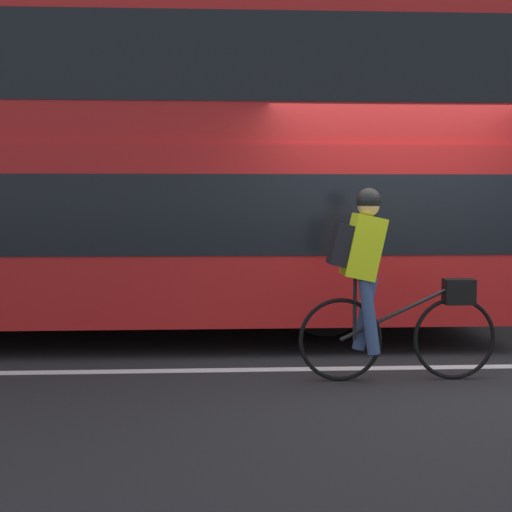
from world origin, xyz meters
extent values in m
plane|color=#232326|center=(0.00, 0.00, 0.00)|extent=(80.00, 80.00, 0.00)
cube|color=silver|center=(0.00, -0.02, 0.00)|extent=(50.00, 0.14, 0.01)
cube|color=#A8A399|center=(0.00, 4.73, 0.07)|extent=(60.00, 1.69, 0.14)
cube|color=gray|center=(0.00, 5.73, 4.54)|extent=(60.00, 0.30, 9.08)
cylinder|color=black|center=(-0.51, 1.66, 0.51)|extent=(1.02, 0.30, 1.02)
cube|color=#B21919|center=(-3.58, 1.66, 1.21)|extent=(9.89, 2.48, 1.80)
cube|color=black|center=(-3.58, 1.66, 1.42)|extent=(9.50, 2.50, 0.79)
cube|color=#B21919|center=(-3.58, 1.66, 2.87)|extent=(9.89, 2.38, 1.53)
cube|color=black|center=(-3.58, 1.66, 2.95)|extent=(9.50, 2.40, 0.86)
torus|color=black|center=(0.31, -0.45, 0.36)|extent=(0.73, 0.04, 0.73)
torus|color=black|center=(-0.69, -0.45, 0.36)|extent=(0.73, 0.04, 0.73)
cylinder|color=black|center=(-0.19, -0.45, 0.60)|extent=(1.02, 0.03, 0.50)
cylinder|color=black|center=(-0.57, -0.45, 0.63)|extent=(0.03, 0.03, 0.54)
cube|color=black|center=(0.34, -0.45, 0.78)|extent=(0.26, 0.16, 0.22)
cube|color=#D8EA19|center=(-0.50, -0.45, 1.17)|extent=(0.37, 0.32, 0.58)
cube|color=black|center=(-0.70, -0.45, 1.19)|extent=(0.21, 0.26, 0.38)
cylinder|color=#384C7A|center=(-0.46, -0.36, 0.58)|extent=(0.22, 0.11, 0.66)
cylinder|color=#384C7A|center=(-0.46, -0.54, 0.58)|extent=(0.20, 0.11, 0.66)
sphere|color=tan|center=(-0.46, -0.45, 1.53)|extent=(0.19, 0.19, 0.19)
sphere|color=black|center=(-0.46, -0.45, 1.57)|extent=(0.21, 0.21, 0.21)
camera|label=1|loc=(-1.75, -6.49, 1.61)|focal=50.00mm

